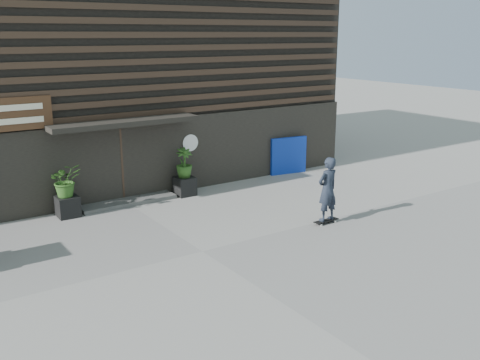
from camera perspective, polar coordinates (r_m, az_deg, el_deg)
ground at (r=13.17m, az=-4.01°, el=-7.55°), size 80.00×80.00×0.00m
entrance_step at (r=17.06m, az=-11.80°, el=-2.24°), size 3.00×0.80×0.12m
planter_pot_left at (r=16.23m, az=-17.78°, el=-2.68°), size 0.60×0.60×0.60m
bamboo_left at (r=16.01m, az=-18.00°, el=-0.02°), size 0.86×0.75×0.96m
planter_pot_right at (r=17.58m, az=-5.87°, el=-0.64°), size 0.60×0.60×0.60m
bamboo_right at (r=17.38m, az=-5.94°, el=1.83°), size 0.54×0.54×0.96m
blue_tarp at (r=20.19m, az=5.16°, el=2.60°), size 1.47×0.34×1.38m
building at (r=21.40m, az=-18.02°, el=11.58°), size 18.00×11.00×8.00m
skateboarder at (r=14.87m, az=9.25°, el=-0.99°), size 0.78×0.47×1.88m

